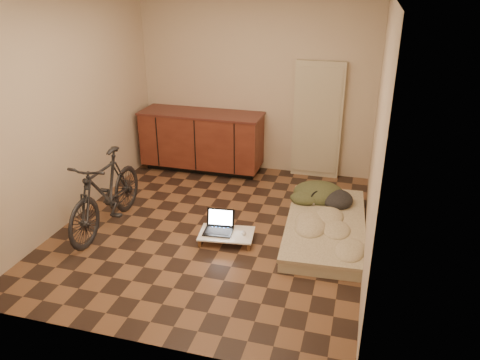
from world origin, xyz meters
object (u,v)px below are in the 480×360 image
(bicycle, at_px, (105,189))
(futon, at_px, (325,227))
(laptop, at_px, (219,226))
(lap_desk, at_px, (226,234))

(bicycle, relative_size, futon, 0.82)
(laptop, bearing_deg, futon, 15.57)
(lap_desk, xyz_separation_m, laptop, (-0.10, 0.04, 0.06))
(futon, relative_size, lap_desk, 2.92)
(laptop, bearing_deg, bicycle, 179.60)
(lap_desk, relative_size, laptop, 1.89)
(bicycle, height_order, laptop, bicycle)
(futon, bearing_deg, laptop, -162.53)
(lap_desk, bearing_deg, futon, 17.29)
(lap_desk, bearing_deg, laptop, 150.26)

